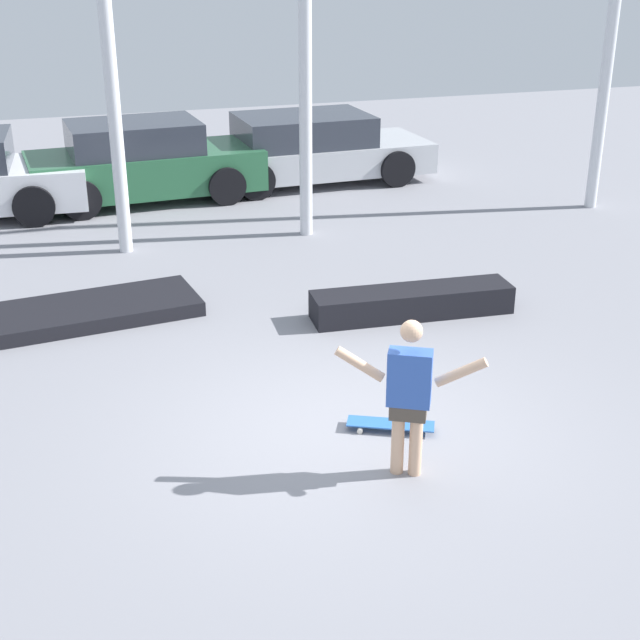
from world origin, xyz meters
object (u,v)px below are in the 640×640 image
at_px(skateboarder, 409,391).
at_px(grind_box, 412,302).
at_px(parked_car_silver, 309,149).
at_px(skateboard, 391,424).
at_px(manual_pad, 76,313).
at_px(parked_car_green, 143,163).

height_order(skateboarder, grind_box, skateboarder).
bearing_deg(parked_car_silver, skateboard, -104.42).
height_order(skateboard, manual_pad, manual_pad).
bearing_deg(parked_car_silver, manual_pad, -131.90).
bearing_deg(skateboard, manual_pad, 152.22).
distance_m(skateboard, parked_car_silver, 9.69).
distance_m(manual_pad, parked_car_silver, 7.50).
bearing_deg(skateboarder, parked_car_silver, 105.77).
distance_m(manual_pad, parked_car_green, 5.61).
distance_m(skateboard, grind_box, 2.91).
distance_m(skateboard, manual_pad, 4.60).
bearing_deg(parked_car_green, grind_box, -72.64).
bearing_deg(skateboarder, parked_car_green, 124.02).
xyz_separation_m(skateboarder, parked_car_green, (-1.02, 9.80, -0.12)).
distance_m(parked_car_green, parked_car_silver, 3.27).
height_order(skateboard, grind_box, grind_box).
xyz_separation_m(manual_pad, parked_car_silver, (4.79, 5.74, 0.55)).
bearing_deg(manual_pad, grind_box, -15.47).
distance_m(skateboarder, grind_box, 3.69).
bearing_deg(parked_car_green, skateboarder, -87.76).
bearing_deg(manual_pad, skateboarder, -59.99).
relative_size(skateboarder, skateboard, 1.74).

